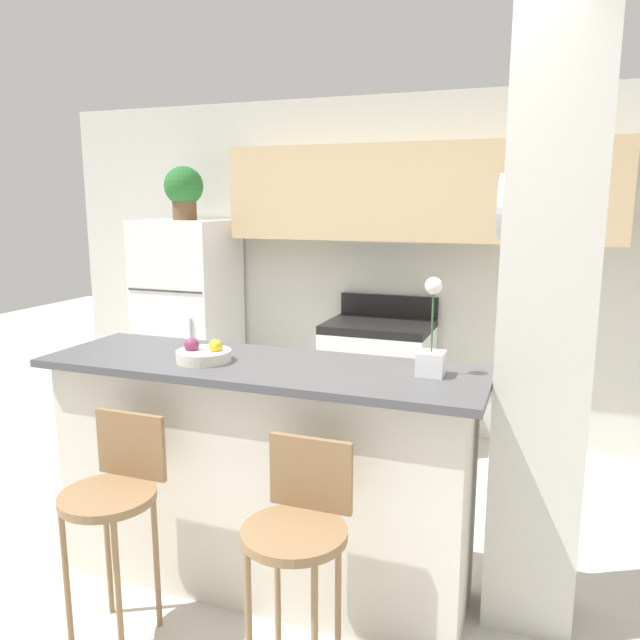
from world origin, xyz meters
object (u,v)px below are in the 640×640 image
(bar_stool_right, at_px, (299,531))
(potted_plant_on_fridge, at_px, (184,190))
(orchid_vase, at_px, (432,347))
(refrigerator, at_px, (189,321))
(fruit_bowl, at_px, (204,354))
(trash_bin, at_px, (240,411))
(stove_range, at_px, (378,381))
(bar_stool_left, at_px, (114,495))

(bar_stool_right, height_order, potted_plant_on_fridge, potted_plant_on_fridge)
(potted_plant_on_fridge, xyz_separation_m, orchid_vase, (2.29, -1.81, -0.67))
(refrigerator, distance_m, fruit_bowl, 2.35)
(trash_bin, bearing_deg, fruit_bowl, -66.87)
(stove_range, bearing_deg, fruit_bowl, -98.38)
(refrigerator, distance_m, orchid_vase, 2.94)
(orchid_vase, bearing_deg, trash_bin, 137.45)
(bar_stool_left, relative_size, potted_plant_on_fridge, 2.22)
(stove_range, distance_m, potted_plant_on_fridge, 2.12)
(stove_range, xyz_separation_m, bar_stool_left, (-0.44, -2.43, 0.15))
(bar_stool_right, distance_m, fruit_bowl, 0.94)
(refrigerator, relative_size, trash_bin, 4.29)
(stove_range, relative_size, fruit_bowl, 4.36)
(stove_range, height_order, bar_stool_left, stove_range)
(potted_plant_on_fridge, distance_m, fruit_bowl, 2.45)
(refrigerator, relative_size, bar_stool_right, 1.77)
(bar_stool_left, xyz_separation_m, orchid_vase, (1.15, 0.59, 0.58))
(stove_range, bearing_deg, bar_stool_right, -81.66)
(potted_plant_on_fridge, bearing_deg, fruit_bowl, -56.20)
(bar_stool_right, xyz_separation_m, fruit_bowl, (-0.65, 0.46, 0.49))
(refrigerator, xyz_separation_m, bar_stool_right, (1.94, -2.40, -0.20))
(refrigerator, height_order, bar_stool_left, refrigerator)
(fruit_bowl, bearing_deg, bar_stool_right, -35.71)
(stove_range, bearing_deg, refrigerator, -178.81)
(bar_stool_left, distance_m, orchid_vase, 1.42)
(potted_plant_on_fridge, bearing_deg, trash_bin, -21.42)
(refrigerator, distance_m, stove_range, 1.62)
(bar_stool_right, height_order, trash_bin, bar_stool_right)
(bar_stool_left, bearing_deg, bar_stool_right, 0.00)
(stove_range, distance_m, orchid_vase, 2.10)
(stove_range, relative_size, bar_stool_right, 1.16)
(bar_stool_left, bearing_deg, trash_bin, 104.84)
(orchid_vase, relative_size, fruit_bowl, 1.66)
(stove_range, bearing_deg, trash_bin, -166.05)
(bar_stool_right, bearing_deg, orchid_vase, 59.28)
(bar_stool_left, bearing_deg, orchid_vase, 27.15)
(refrigerator, xyz_separation_m, trash_bin, (0.56, -0.22, -0.63))
(refrigerator, height_order, trash_bin, refrigerator)
(bar_stool_right, xyz_separation_m, potted_plant_on_fridge, (-1.94, 2.40, 1.25))
(stove_range, xyz_separation_m, trash_bin, (-1.02, -0.25, -0.27))
(potted_plant_on_fridge, bearing_deg, refrigerator, -62.18)
(bar_stool_left, height_order, fruit_bowl, fruit_bowl)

